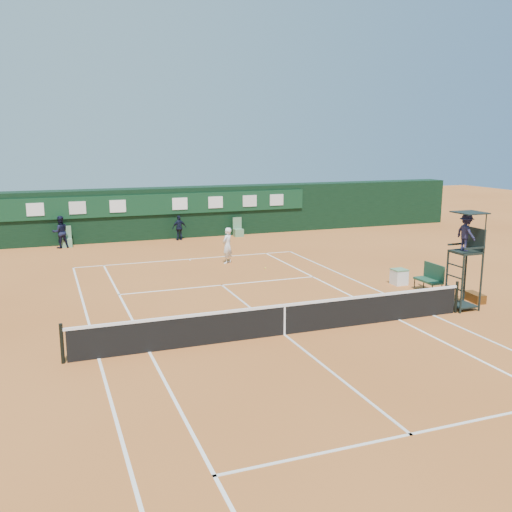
{
  "coord_description": "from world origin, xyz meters",
  "views": [
    {
      "loc": [
        -6.63,
        -15.15,
        5.84
      ],
      "look_at": [
        1.34,
        6.0,
        1.2
      ],
      "focal_mm": 40.0,
      "sensor_mm": 36.0,
      "label": 1
    }
  ],
  "objects_px": {
    "umpire_chair": "(466,240)",
    "cooler": "(399,277)",
    "tennis_net": "(284,319)",
    "player": "(227,246)",
    "player_bench": "(431,277)"
  },
  "relations": [
    {
      "from": "umpire_chair",
      "to": "player",
      "type": "distance_m",
      "value": 11.52
    },
    {
      "from": "tennis_net",
      "to": "umpire_chair",
      "type": "distance_m",
      "value": 7.16
    },
    {
      "from": "cooler",
      "to": "player",
      "type": "bearing_deg",
      "value": 129.97
    },
    {
      "from": "umpire_chair",
      "to": "cooler",
      "type": "relative_size",
      "value": 5.3
    },
    {
      "from": "umpire_chair",
      "to": "tennis_net",
      "type": "bearing_deg",
      "value": -177.71
    },
    {
      "from": "tennis_net",
      "to": "player",
      "type": "xyz_separation_m",
      "value": [
        1.51,
        10.34,
        0.35
      ]
    },
    {
      "from": "player_bench",
      "to": "player",
      "type": "distance_m",
      "value": 9.68
    },
    {
      "from": "player_bench",
      "to": "cooler",
      "type": "xyz_separation_m",
      "value": [
        -0.5,
        1.37,
        -0.27
      ]
    },
    {
      "from": "cooler",
      "to": "player",
      "type": "xyz_separation_m",
      "value": [
        -5.33,
        6.36,
        0.54
      ]
    },
    {
      "from": "umpire_chair",
      "to": "cooler",
      "type": "distance_m",
      "value": 4.27
    },
    {
      "from": "tennis_net",
      "to": "umpire_chair",
      "type": "relative_size",
      "value": 3.77
    },
    {
      "from": "tennis_net",
      "to": "player",
      "type": "bearing_deg",
      "value": 81.68
    },
    {
      "from": "player_bench",
      "to": "cooler",
      "type": "bearing_deg",
      "value": 110.01
    },
    {
      "from": "umpire_chair",
      "to": "player_bench",
      "type": "height_order",
      "value": "umpire_chair"
    },
    {
      "from": "tennis_net",
      "to": "player_bench",
      "type": "distance_m",
      "value": 7.79
    }
  ]
}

